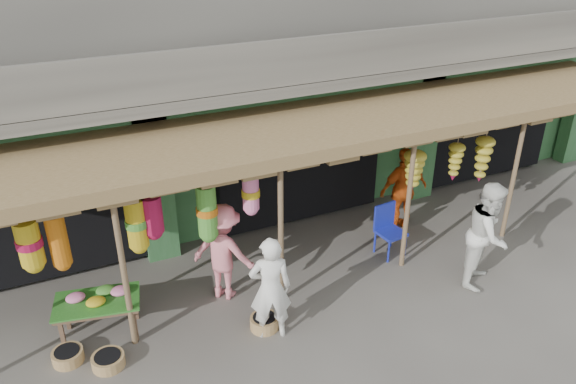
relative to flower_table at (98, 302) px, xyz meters
name	(u,v)px	position (x,y,z in m)	size (l,w,h in m)	color
ground	(350,272)	(4.41, -0.23, -0.62)	(80.00, 80.00, 0.00)	#514C47
building	(248,38)	(4.41, 4.63, 2.75)	(16.40, 6.80, 7.00)	gray
awning	(328,129)	(4.27, 0.57, 1.96)	(14.00, 2.70, 2.79)	brown
flower_table	(98,302)	(0.00, 0.00, 0.00)	(1.40, 0.99, 0.77)	brown
blue_chair	(388,227)	(5.40, 0.07, -0.06)	(0.53, 0.54, 1.01)	#1925A4
basket_left	(68,356)	(-0.57, -0.42, -0.52)	(0.46, 0.46, 0.19)	#966B44
basket_mid	(108,361)	(-0.04, -0.77, -0.53)	(0.48, 0.48, 0.19)	olive
basket_right	(264,322)	(2.37, -0.97, -0.51)	(0.46, 0.46, 0.21)	#936B44
person_front	(270,288)	(2.41, -1.15, 0.27)	(0.65, 0.42, 1.77)	white
person_right	(488,234)	(6.41, -1.44, 0.36)	(0.95, 0.74, 1.95)	silver
person_vendor	(403,190)	(6.17, 0.72, 0.28)	(1.06, 0.44, 1.81)	#C74D12
person_shopper	(223,252)	(2.09, 0.12, 0.26)	(1.13, 0.65, 1.76)	pink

